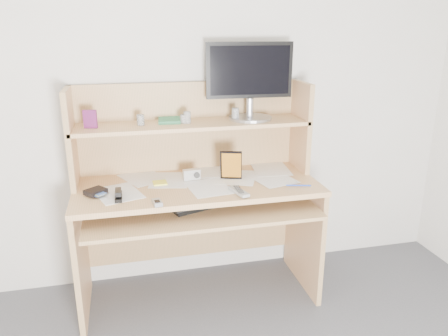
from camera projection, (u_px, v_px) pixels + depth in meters
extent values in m
cube|color=silver|center=(187.00, 90.00, 2.67)|extent=(3.60, 0.04, 2.50)
cube|color=tan|center=(197.00, 186.00, 2.54)|extent=(1.40, 0.60, 0.03)
cube|color=tan|center=(81.00, 257.00, 2.50)|extent=(0.03, 0.56, 0.72)
cube|color=tan|center=(304.00, 232.00, 2.80)|extent=(0.03, 0.56, 0.72)
cube|color=tan|center=(191.00, 227.00, 2.92)|extent=(1.34, 0.02, 0.41)
cube|color=tan|center=(201.00, 209.00, 2.45)|extent=(1.28, 0.55, 0.02)
cube|color=tan|center=(189.00, 127.00, 2.71)|extent=(1.40, 0.02, 0.55)
cube|color=tan|center=(71.00, 138.00, 2.44)|extent=(0.03, 0.30, 0.55)
cube|color=tan|center=(300.00, 126.00, 2.73)|extent=(0.03, 0.30, 0.55)
cube|color=tan|center=(192.00, 124.00, 2.57)|extent=(1.38, 0.30, 0.02)
cube|color=white|center=(197.00, 183.00, 2.53)|extent=(1.32, 0.54, 0.01)
cube|color=black|center=(204.00, 204.00, 2.48)|extent=(0.42, 0.27, 0.02)
cube|color=black|center=(204.00, 201.00, 2.48)|extent=(0.39, 0.25, 0.01)
cube|color=#969691|center=(239.00, 191.00, 2.38)|extent=(0.09, 0.17, 0.02)
cube|color=#ACACAF|center=(157.00, 202.00, 2.23)|extent=(0.05, 0.09, 0.02)
cube|color=black|center=(118.00, 194.00, 2.30)|extent=(0.04, 0.14, 0.04)
cube|color=black|center=(96.00, 192.00, 2.36)|extent=(0.13, 0.13, 0.03)
cube|color=yellow|center=(160.00, 183.00, 2.53)|extent=(0.08, 0.08, 0.01)
cube|color=silver|center=(192.00, 174.00, 2.58)|extent=(0.10, 0.05, 0.06)
cube|color=black|center=(231.00, 165.00, 2.56)|extent=(0.13, 0.05, 0.18)
cylinder|color=#183ABA|center=(299.00, 185.00, 2.48)|extent=(0.14, 0.04, 0.01)
cube|color=maroon|center=(90.00, 119.00, 2.41)|extent=(0.08, 0.04, 0.10)
cube|color=#2F7745|center=(169.00, 120.00, 2.59)|extent=(0.14, 0.19, 0.02)
cylinder|color=black|center=(141.00, 120.00, 2.49)|extent=(0.06, 0.06, 0.06)
cylinder|color=white|center=(187.00, 117.00, 2.54)|extent=(0.05, 0.05, 0.07)
cylinder|color=black|center=(184.00, 119.00, 2.54)|extent=(0.05, 0.05, 0.05)
cylinder|color=silver|center=(235.00, 114.00, 2.61)|extent=(0.06, 0.06, 0.08)
cylinder|color=#9F9FA3|center=(250.00, 118.00, 2.65)|extent=(0.26, 0.26, 0.02)
cylinder|color=#9F9FA3|center=(250.00, 107.00, 2.64)|extent=(0.04, 0.04, 0.11)
cube|color=black|center=(249.00, 70.00, 2.60)|extent=(0.53, 0.05, 0.33)
cube|color=black|center=(250.00, 71.00, 2.58)|extent=(0.48, 0.02, 0.28)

